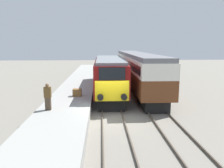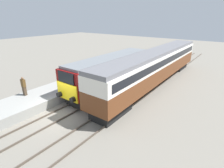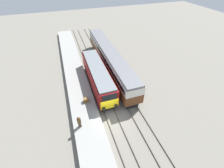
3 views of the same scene
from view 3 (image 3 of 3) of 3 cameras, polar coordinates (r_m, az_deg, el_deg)
name	(u,v)px [view 3 (image 3 of 3)]	position (r m, az deg, el deg)	size (l,w,h in m)	color
ground_plane	(113,120)	(20.46, 0.27, -13.53)	(120.00, 120.00, 0.00)	slate
platform_left	(78,86)	(25.27, -12.80, -0.69)	(3.50, 50.00, 0.85)	gray
rails_near_track	(102,95)	(23.61, -3.68, -4.17)	(1.51, 60.00, 0.14)	#4C4238
rails_far_track	(122,90)	(24.42, 4.02, -2.40)	(1.50, 60.00, 0.14)	#4C4238
locomotive	(98,76)	(24.10, -5.42, 3.02)	(2.70, 12.65, 3.75)	black
passenger_carriage	(110,58)	(28.06, -0.87, 10.00)	(2.75, 21.80, 4.12)	black
person_on_platform	(79,122)	(18.53, -12.39, -13.92)	(0.44, 0.26, 1.77)	#473828
luggage_crate	(86,100)	(21.59, -9.96, -6.01)	(0.70, 0.56, 0.60)	brown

